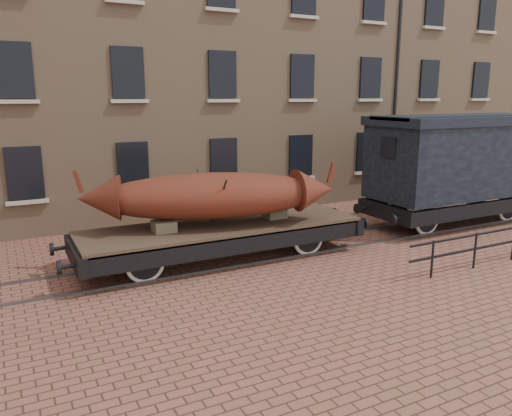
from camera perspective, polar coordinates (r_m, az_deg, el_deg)
name	(u,v)px	position (r m, az deg, el deg)	size (l,w,h in m)	color
ground	(261,254)	(14.99, 0.56, -5.26)	(90.00, 90.00, 0.00)	brown
warehouse_cream	(218,44)	(24.69, -4.37, 18.17)	(40.00, 10.19, 14.00)	tan
rail_track	(261,253)	(14.98, 0.56, -5.15)	(30.00, 1.52, 0.06)	#59595E
flatcar_wagon	(222,232)	(14.23, -3.85, -2.71)	(9.02, 2.45, 1.36)	brown
iron_boat	(212,195)	(13.87, -5.08, 1.46)	(7.15, 3.53, 1.70)	maroon
goods_van	(458,156)	(19.53, 22.13, 5.48)	(7.67, 2.80, 3.97)	black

